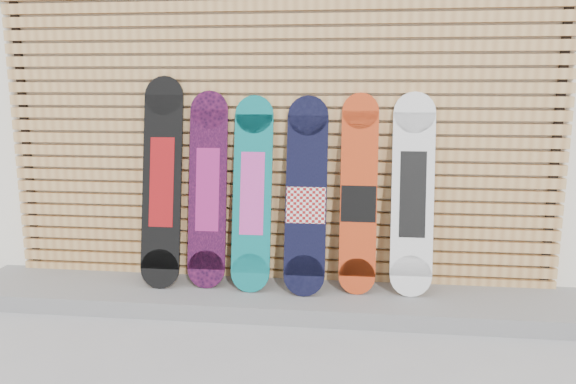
# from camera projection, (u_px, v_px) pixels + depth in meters

# --- Properties ---
(ground) EXTENTS (80.00, 80.00, 0.00)m
(ground) POSITION_uv_depth(u_px,v_px,m) (280.00, 349.00, 3.49)
(ground) COLOR #979799
(ground) RESTS_ON ground
(building) EXTENTS (12.00, 5.00, 3.60)m
(building) POSITION_uv_depth(u_px,v_px,m) (361.00, 67.00, 6.50)
(building) COLOR white
(building) RESTS_ON ground
(concrete_step) EXTENTS (4.60, 0.70, 0.12)m
(concrete_step) POSITION_uv_depth(u_px,v_px,m) (272.00, 298.00, 4.16)
(concrete_step) COLOR slate
(concrete_step) RESTS_ON ground
(slat_wall) EXTENTS (4.26, 0.08, 2.29)m
(slat_wall) POSITION_uv_depth(u_px,v_px,m) (276.00, 139.00, 4.22)
(slat_wall) COLOR tan
(slat_wall) RESTS_ON ground
(snowboard_0) EXTENTS (0.30, 0.34, 1.56)m
(snowboard_0) POSITION_uv_depth(u_px,v_px,m) (162.00, 182.00, 4.18)
(snowboard_0) COLOR black
(snowboard_0) RESTS_ON concrete_step
(snowboard_1) EXTENTS (0.28, 0.29, 1.45)m
(snowboard_1) POSITION_uv_depth(u_px,v_px,m) (208.00, 190.00, 4.18)
(snowboard_1) COLOR black
(snowboard_1) RESTS_ON concrete_step
(snowboard_2) EXTENTS (0.29, 0.34, 1.42)m
(snowboard_2) POSITION_uv_depth(u_px,v_px,m) (252.00, 193.00, 4.12)
(snowboard_2) COLOR #0B6A6C
(snowboard_2) RESTS_ON concrete_step
(snowboard_3) EXTENTS (0.30, 0.37, 1.42)m
(snowboard_3) POSITION_uv_depth(u_px,v_px,m) (306.00, 197.00, 4.06)
(snowboard_3) COLOR black
(snowboard_3) RESTS_ON concrete_step
(snowboard_4) EXTENTS (0.27, 0.29, 1.44)m
(snowboard_4) POSITION_uv_depth(u_px,v_px,m) (359.00, 195.00, 4.06)
(snowboard_4) COLOR #BD3814
(snowboard_4) RESTS_ON concrete_step
(snowboard_5) EXTENTS (0.30, 0.29, 1.45)m
(snowboard_5) POSITION_uv_depth(u_px,v_px,m) (413.00, 194.00, 4.01)
(snowboard_5) COLOR white
(snowboard_5) RESTS_ON concrete_step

